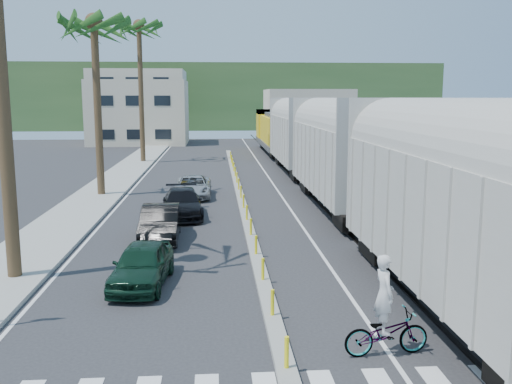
% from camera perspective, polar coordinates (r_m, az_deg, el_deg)
% --- Properties ---
extents(ground, '(140.00, 140.00, 0.00)m').
position_cam_1_polar(ground, '(13.73, 2.52, -15.83)').
color(ground, '#28282B').
rests_on(ground, ground).
extents(sidewalk, '(3.00, 90.00, 0.15)m').
position_cam_1_polar(sidewalk, '(38.42, -14.64, 0.46)').
color(sidewalk, gray).
rests_on(sidewalk, ground).
extents(rails, '(1.56, 100.00, 0.06)m').
position_cam_1_polar(rails, '(41.26, 4.92, 1.27)').
color(rails, black).
rests_on(rails, ground).
extents(median, '(0.45, 60.00, 0.85)m').
position_cam_1_polar(median, '(32.83, -1.51, -0.70)').
color(median, gray).
rests_on(median, ground).
extents(lane_markings, '(9.42, 90.00, 0.01)m').
position_cam_1_polar(lane_markings, '(37.79, -5.13, 0.48)').
color(lane_markings, silver).
rests_on(lane_markings, ground).
extents(freight_train, '(3.00, 60.94, 5.85)m').
position_cam_1_polar(freight_train, '(35.87, 6.28, 4.65)').
color(freight_train, '#ADA99E').
rests_on(freight_train, ground).
extents(palm_trees, '(3.50, 37.20, 13.75)m').
position_cam_1_polar(palm_trees, '(35.99, -15.41, 17.01)').
color(palm_trees, brown).
rests_on(palm_trees, ground).
extents(buildings, '(38.00, 27.00, 10.00)m').
position_cam_1_polar(buildings, '(84.14, -7.60, 8.32)').
color(buildings, beige).
rests_on(buildings, ground).
extents(hillside, '(80.00, 20.00, 12.00)m').
position_cam_1_polar(hillside, '(112.34, -3.45, 9.48)').
color(hillside, '#385628').
rests_on(hillside, ground).
extents(car_lead, '(2.30, 4.26, 1.35)m').
position_cam_1_polar(car_lead, '(18.39, -11.33, -7.12)').
color(car_lead, black).
rests_on(car_lead, ground).
extents(car_second, '(1.68, 4.42, 1.44)m').
position_cam_1_polar(car_second, '(23.94, -9.54, -3.09)').
color(car_second, black).
rests_on(car_second, ground).
extents(car_third, '(2.67, 5.04, 1.37)m').
position_cam_1_polar(car_third, '(28.49, -7.37, -1.11)').
color(car_third, black).
rests_on(car_third, ground).
extents(car_rear, '(2.19, 4.60, 1.27)m').
position_cam_1_polar(car_rear, '(34.01, -6.34, 0.53)').
color(car_rear, '#AAACAF').
rests_on(car_rear, ground).
extents(cyclist, '(1.13, 2.16, 2.38)m').
position_cam_1_polar(cyclist, '(13.68, 12.85, -12.67)').
color(cyclist, '#9EA0A5').
rests_on(cyclist, ground).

